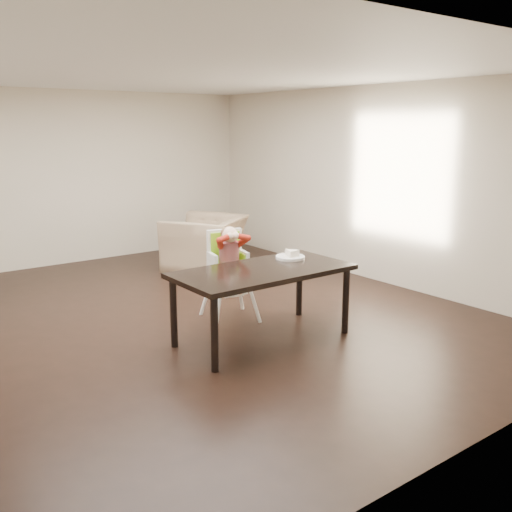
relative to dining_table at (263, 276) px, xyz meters
The scene contains 6 objects.
ground 1.27m from the dining_table, 105.23° to the left, with size 7.00×7.00×0.00m, color black.
room_walls 1.60m from the dining_table, 105.23° to the left, with size 6.02×7.02×2.71m.
dining_table is the anchor object (origin of this frame).
high_chair 0.78m from the dining_table, 82.05° to the left, with size 0.54×0.54×1.07m.
plate 0.56m from the dining_table, 18.90° to the left, with size 0.39×0.39×0.09m.
armchair 3.23m from the dining_table, 68.33° to the left, with size 1.20×0.78×1.05m, color #9F8465.
Camera 1 is at (-3.09, -5.43, 2.14)m, focal length 40.00 mm.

